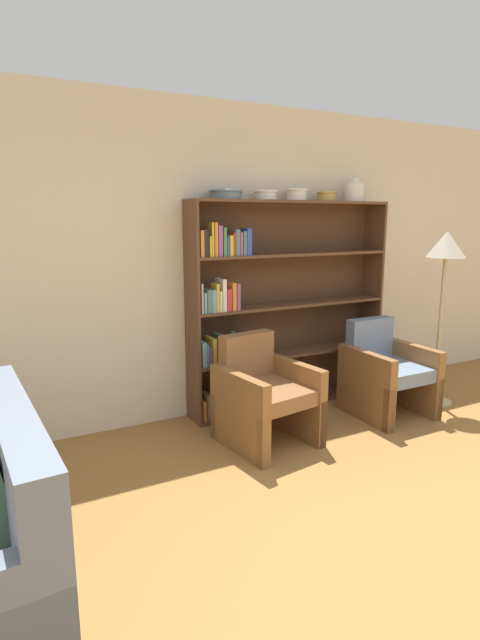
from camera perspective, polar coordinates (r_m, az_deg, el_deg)
wall_back at (r=4.57m, az=-0.62°, el=6.65°), size 12.00×0.06×2.75m
bookshelf at (r=4.63m, az=3.76°, el=1.34°), size 2.01×0.30×1.92m
bowl_sage at (r=4.31m, az=-1.63°, el=14.22°), size 0.29×0.29×0.08m
bowl_cream at (r=4.49m, az=2.97°, el=14.15°), size 0.21×0.21×0.08m
bowl_olive at (r=4.67m, az=6.50°, el=14.13°), size 0.21×0.21×0.11m
bowl_copper at (r=4.86m, az=9.87°, el=13.83°), size 0.19×0.19×0.09m
vase_tall at (r=5.07m, az=12.91°, el=14.08°), size 0.19×0.19×0.21m
armchair_leather at (r=4.01m, az=2.76°, el=-8.50°), size 0.73×0.76×0.85m
armchair_cushioned at (r=4.77m, az=16.30°, el=-5.69°), size 0.64×0.68×0.85m
floor_lamp at (r=5.01m, az=22.43°, el=6.53°), size 0.35×0.35×1.65m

